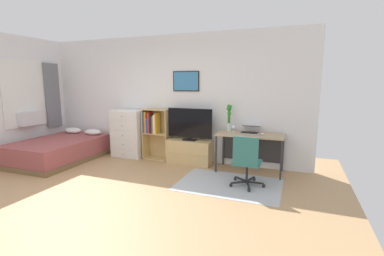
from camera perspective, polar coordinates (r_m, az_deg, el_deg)
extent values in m
plane|color=tan|center=(4.39, -19.43, -13.77)|extent=(7.20, 7.20, 0.00)
cube|color=white|center=(6.09, -5.05, 6.23)|extent=(6.12, 0.06, 2.70)
cube|color=black|center=(5.85, -1.26, 9.76)|extent=(0.59, 0.02, 0.42)
cube|color=teal|center=(5.84, -1.30, 9.76)|extent=(0.55, 0.01, 0.38)
cube|color=white|center=(7.14, -31.59, 6.15)|extent=(0.02, 1.03, 1.48)
cube|color=silver|center=(7.15, -31.66, 6.15)|extent=(0.01, 0.95, 1.40)
cube|color=slate|center=(7.55, -27.14, 6.08)|extent=(0.05, 0.40, 1.54)
cube|color=silver|center=(7.11, -30.77, 1.75)|extent=(0.20, 0.52, 0.30)
cube|color=#B2B7BC|center=(4.72, 7.74, -11.56)|extent=(1.70, 1.20, 0.01)
cube|color=brown|center=(6.73, -25.88, -5.62)|extent=(1.42, 2.03, 0.10)
cube|color=#9E4C4C|center=(6.68, -26.02, -3.71)|extent=(1.38, 1.99, 0.36)
ellipsoid|color=white|center=(7.36, -23.61, -0.48)|extent=(0.45, 0.29, 0.14)
ellipsoid|color=white|center=(6.96, -20.01, -0.79)|extent=(0.45, 0.29, 0.14)
cube|color=white|center=(6.40, -13.13, -1.13)|extent=(0.72, 0.42, 1.08)
cube|color=silver|center=(6.32, -14.09, -5.27)|extent=(0.68, 0.01, 0.19)
sphere|color=#A59E8C|center=(6.31, -14.18, -5.31)|extent=(0.03, 0.03, 0.03)
cube|color=silver|center=(6.27, -14.17, -3.39)|extent=(0.68, 0.01, 0.19)
sphere|color=#A59E8C|center=(6.26, -14.26, -3.41)|extent=(0.03, 0.03, 0.03)
cube|color=silver|center=(6.23, -14.25, -1.47)|extent=(0.68, 0.01, 0.19)
sphere|color=#A59E8C|center=(6.22, -14.34, -1.50)|extent=(0.03, 0.03, 0.03)
cube|color=silver|center=(6.19, -14.33, 0.47)|extent=(0.68, 0.01, 0.19)
sphere|color=#A59E8C|center=(6.18, -14.42, 0.45)|extent=(0.03, 0.03, 0.03)
cube|color=silver|center=(6.17, -14.41, 2.43)|extent=(0.68, 0.01, 0.19)
sphere|color=#A59E8C|center=(6.15, -14.50, 2.41)|extent=(0.03, 0.03, 0.03)
cube|color=tan|center=(6.23, -9.69, -1.13)|extent=(0.02, 0.30, 1.12)
cube|color=tan|center=(5.96, -4.96, -1.51)|extent=(0.02, 0.30, 1.12)
cube|color=tan|center=(6.21, -7.27, -6.31)|extent=(0.59, 0.30, 0.02)
cube|color=tan|center=(6.08, -7.39, -1.11)|extent=(0.55, 0.30, 0.02)
cube|color=tan|center=(6.01, -7.49, 3.85)|extent=(0.55, 0.30, 0.02)
cube|color=tan|center=(6.21, -6.74, -1.08)|extent=(0.59, 0.01, 1.12)
cube|color=#1E519E|center=(6.14, -9.68, 1.20)|extent=(0.03, 0.21, 0.46)
cube|color=orange|center=(6.12, -9.33, 1.21)|extent=(0.04, 0.22, 0.47)
cube|color=#1E519E|center=(6.11, -9.03, 0.56)|extent=(0.03, 0.20, 0.33)
cube|color=red|center=(6.07, -8.75, 1.09)|extent=(0.04, 0.19, 0.45)
cube|color=black|center=(6.07, -8.28, 0.84)|extent=(0.04, 0.22, 0.40)
cube|color=#1E519E|center=(6.04, -8.04, 0.64)|extent=(0.02, 0.19, 0.36)
cube|color=orange|center=(6.02, -7.86, 0.77)|extent=(0.02, 0.18, 0.40)
cube|color=white|center=(6.01, -7.56, 0.85)|extent=(0.03, 0.20, 0.41)
cube|color=gold|center=(6.00, -7.26, 1.02)|extent=(0.02, 0.22, 0.45)
cube|color=tan|center=(5.77, -0.42, -4.97)|extent=(0.93, 0.40, 0.50)
cube|color=tan|center=(5.59, -1.20, -5.46)|extent=(0.93, 0.01, 0.02)
cube|color=black|center=(5.69, -0.49, -2.47)|extent=(0.28, 0.16, 0.02)
cube|color=black|center=(5.68, -0.49, -2.12)|extent=(0.06, 0.04, 0.05)
cube|color=black|center=(5.63, -0.50, 1.02)|extent=(0.97, 0.02, 0.61)
cube|color=black|center=(5.62, -0.54, 1.00)|extent=(0.94, 0.01, 0.58)
cube|color=tan|center=(5.24, 12.11, -1.37)|extent=(1.24, 0.59, 0.03)
cube|color=#2D2D30|center=(5.20, 5.05, -5.47)|extent=(0.03, 0.03, 0.71)
cube|color=#2D2D30|center=(5.01, 18.15, -6.49)|extent=(0.03, 0.03, 0.71)
cube|color=#2D2D30|center=(5.70, 6.57, -4.16)|extent=(0.03, 0.03, 0.71)
cube|color=#2D2D30|center=(5.53, 18.48, -5.03)|extent=(0.03, 0.03, 0.71)
cube|color=#2D2D30|center=(5.59, 12.48, -4.21)|extent=(1.18, 0.02, 0.50)
cylinder|color=#232326|center=(4.69, 14.76, -11.66)|extent=(0.05, 0.05, 0.05)
cube|color=#232326|center=(4.70, 13.05, -11.07)|extent=(0.28, 0.03, 0.02)
cylinder|color=#232326|center=(4.96, 12.86, -10.40)|extent=(0.05, 0.05, 0.05)
cube|color=#232326|center=(4.83, 12.13, -10.43)|extent=(0.11, 0.28, 0.02)
cylinder|color=#232326|center=(4.92, 9.02, -10.46)|extent=(0.05, 0.05, 0.05)
cube|color=#232326|center=(4.81, 10.16, -10.46)|extent=(0.24, 0.19, 0.02)
cylinder|color=#232326|center=(4.62, 8.13, -11.80)|extent=(0.05, 0.05, 0.05)
cube|color=#232326|center=(4.66, 9.76, -11.13)|extent=(0.24, 0.19, 0.02)
cylinder|color=#232326|center=(4.47, 11.83, -12.64)|extent=(0.05, 0.05, 0.05)
cube|color=#232326|center=(4.58, 11.58, -11.52)|extent=(0.12, 0.28, 0.02)
cylinder|color=#232326|center=(4.66, 11.40, -9.01)|extent=(0.04, 0.04, 0.30)
cube|color=#2D6B66|center=(4.61, 11.47, -7.07)|extent=(0.44, 0.44, 0.03)
cube|color=#2D6B66|center=(4.36, 11.12, -4.76)|extent=(0.40, 0.04, 0.45)
cube|color=#B7B7BC|center=(5.30, 11.93, -1.02)|extent=(0.35, 0.24, 0.01)
cube|color=black|center=(5.29, 11.93, -0.94)|extent=(0.33, 0.22, 0.00)
cube|color=#B7B7BC|center=(5.42, 12.27, 0.42)|extent=(0.35, 0.23, 0.07)
cube|color=navy|center=(5.42, 12.26, 0.43)|extent=(0.33, 0.21, 0.06)
ellipsoid|color=silver|center=(5.19, 14.50, -1.22)|extent=(0.06, 0.10, 0.03)
cylinder|color=silver|center=(5.49, 7.73, 0.25)|extent=(0.09, 0.09, 0.16)
cylinder|color=#3D8438|center=(5.46, 7.96, 2.16)|extent=(0.01, 0.01, 0.44)
sphere|color=#308B2C|center=(5.43, 8.01, 4.44)|extent=(0.07, 0.07, 0.07)
cylinder|color=#3D8438|center=(5.48, 7.85, 1.91)|extent=(0.01, 0.01, 0.38)
sphere|color=#308B2C|center=(5.46, 7.89, 3.89)|extent=(0.07, 0.07, 0.07)
cylinder|color=#3D8438|center=(5.48, 7.67, 2.22)|extent=(0.01, 0.01, 0.44)
sphere|color=#308B2C|center=(5.45, 7.72, 4.52)|extent=(0.07, 0.07, 0.07)
cylinder|color=#3D8438|center=(5.45, 7.55, 1.97)|extent=(0.01, 0.01, 0.40)
sphere|color=#308B2C|center=(5.43, 7.60, 4.04)|extent=(0.07, 0.07, 0.07)
cylinder|color=#3D8438|center=(5.46, 7.74, 1.51)|extent=(0.01, 0.01, 0.31)
sphere|color=#308B2C|center=(5.44, 7.78, 3.13)|extent=(0.07, 0.07, 0.07)
cylinder|color=silver|center=(5.25, 8.67, -1.05)|extent=(0.06, 0.06, 0.01)
cylinder|color=silver|center=(5.24, 8.69, -0.48)|extent=(0.01, 0.01, 0.10)
cone|color=silver|center=(5.23, 8.71, 0.46)|extent=(0.07, 0.07, 0.07)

